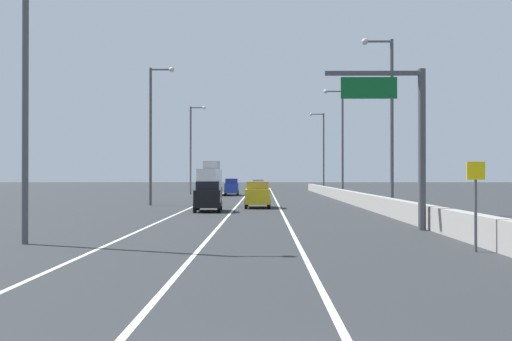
{
  "coord_description": "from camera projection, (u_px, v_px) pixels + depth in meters",
  "views": [
    {
      "loc": [
        0.21,
        -6.65,
        2.55
      ],
      "look_at": [
        -0.4,
        45.81,
        2.95
      ],
      "focal_mm": 43.93,
      "sensor_mm": 36.0,
      "label": 1
    }
  ],
  "objects": [
    {
      "name": "ground_plane",
      "position": [
        261.0,
        198.0,
        70.63
      ],
      "size": [
        320.0,
        320.0,
        0.0
      ],
      "primitive_type": "plane",
      "color": "#26282B"
    },
    {
      "name": "lane_stripe_left",
      "position": [
        205.0,
        201.0,
        61.69
      ],
      "size": [
        0.16,
        130.0,
        0.0
      ],
      "primitive_type": "cube",
      "color": "silver",
      "rests_on": "ground_plane"
    },
    {
      "name": "lane_stripe_center",
      "position": [
        241.0,
        201.0,
        61.65
      ],
      "size": [
        0.16,
        130.0,
        0.0
      ],
      "primitive_type": "cube",
      "color": "silver",
      "rests_on": "ground_plane"
    },
    {
      "name": "lane_stripe_right",
      "position": [
        276.0,
        201.0,
        61.61
      ],
      "size": [
        0.16,
        130.0,
        0.0
      ],
      "primitive_type": "cube",
      "color": "silver",
      "rests_on": "ground_plane"
    },
    {
      "name": "jersey_barrier_right",
      "position": [
        370.0,
        202.0,
        46.54
      ],
      "size": [
        0.6,
        120.0,
        1.1
      ],
      "primitive_type": "cube",
      "color": "gray",
      "rests_on": "ground_plane"
    },
    {
      "name": "overhead_sign_gantry",
      "position": [
        406.0,
        128.0,
        29.03
      ],
      "size": [
        4.68,
        0.36,
        7.5
      ],
      "color": "#47474C",
      "rests_on": "ground_plane"
    },
    {
      "name": "speed_advisory_sign",
      "position": [
        476.0,
        199.0,
        20.8
      ],
      "size": [
        0.6,
        0.11,
        3.0
      ],
      "color": "#4C4C51",
      "rests_on": "ground_plane"
    },
    {
      "name": "lamp_post_right_second",
      "position": [
        388.0,
        114.0,
        42.01
      ],
      "size": [
        2.14,
        0.44,
        11.77
      ],
      "color": "#4C4C51",
      "rests_on": "ground_plane"
    },
    {
      "name": "lamp_post_right_third",
      "position": [
        340.0,
        137.0,
        67.04
      ],
      "size": [
        2.14,
        0.44,
        11.77
      ],
      "color": "#4C4C51",
      "rests_on": "ground_plane"
    },
    {
      "name": "lamp_post_right_fourth",
      "position": [
        322.0,
        147.0,
        92.05
      ],
      "size": [
        2.14,
        0.44,
        11.77
      ],
      "color": "#4C4C51",
      "rests_on": "ground_plane"
    },
    {
      "name": "lamp_post_left_near",
      "position": [
        31.0,
        64.0,
        23.18
      ],
      "size": [
        2.14,
        0.44,
        11.77
      ],
      "color": "#4C4C51",
      "rests_on": "ground_plane"
    },
    {
      "name": "lamp_post_left_mid",
      "position": [
        153.0,
        127.0,
        53.22
      ],
      "size": [
        2.14,
        0.44,
        11.77
      ],
      "color": "#4C4C51",
      "rests_on": "ground_plane"
    },
    {
      "name": "lamp_post_left_far",
      "position": [
        192.0,
        144.0,
        83.25
      ],
      "size": [
        2.14,
        0.44,
        11.77
      ],
      "color": "#4C4C51",
      "rests_on": "ground_plane"
    },
    {
      "name": "car_yellow_0",
      "position": [
        258.0,
        195.0,
        49.0
      ],
      "size": [
        1.99,
        4.49,
        2.07
      ],
      "color": "gold",
      "rests_on": "ground_plane"
    },
    {
      "name": "car_silver_1",
      "position": [
        258.0,
        186.0,
        97.15
      ],
      "size": [
        2.01,
        4.68,
        1.9
      ],
      "color": "#B7B7BC",
      "rests_on": "ground_plane"
    },
    {
      "name": "car_blue_2",
      "position": [
        232.0,
        187.0,
        78.63
      ],
      "size": [
        1.88,
        4.14,
        2.14
      ],
      "color": "#1E389E",
      "rests_on": "ground_plane"
    },
    {
      "name": "car_black_3",
      "position": [
        208.0,
        196.0,
        44.03
      ],
      "size": [
        2.02,
        4.38,
        2.13
      ],
      "color": "black",
      "rests_on": "ground_plane"
    },
    {
      "name": "box_truck",
      "position": [
        210.0,
        179.0,
        81.78
      ],
      "size": [
        2.56,
        10.01,
        4.45
      ],
      "color": "silver",
      "rests_on": "ground_plane"
    }
  ]
}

